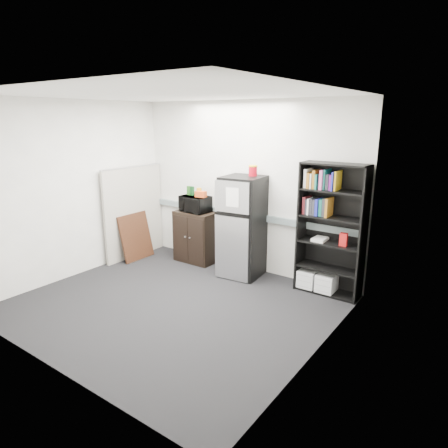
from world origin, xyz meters
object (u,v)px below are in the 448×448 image
(cubicle_partition, at_px, (134,212))
(microwave, at_px, (195,204))
(bookshelf, at_px, (330,227))
(refrigerator, at_px, (242,227))
(cabinet, at_px, (196,237))

(cubicle_partition, height_order, microwave, cubicle_partition)
(bookshelf, relative_size, refrigerator, 1.17)
(bookshelf, distance_m, cabinet, 2.40)
(cabinet, relative_size, microwave, 1.79)
(bookshelf, relative_size, cubicle_partition, 1.14)
(refrigerator, bearing_deg, microwave, 170.41)
(cubicle_partition, xyz_separation_m, refrigerator, (2.07, 0.34, -0.02))
(microwave, bearing_deg, cabinet, 93.35)
(bookshelf, bearing_deg, cubicle_partition, -171.87)
(bookshelf, relative_size, microwave, 3.76)
(cabinet, height_order, refrigerator, refrigerator)
(bookshelf, xyz_separation_m, refrigerator, (-1.34, -0.15, -0.18))
(cabinet, height_order, microwave, microwave)
(bookshelf, distance_m, refrigerator, 1.36)
(cubicle_partition, distance_m, refrigerator, 2.10)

